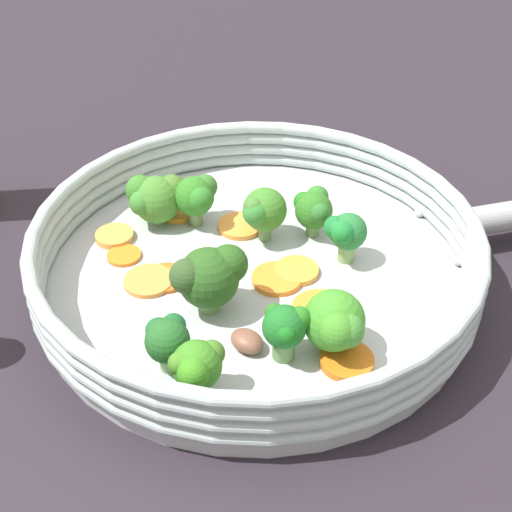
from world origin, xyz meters
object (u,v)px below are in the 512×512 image
at_px(carrot_slice_7, 277,279).
at_px(carrot_slice_4, 165,207).
at_px(carrot_slice_2, 165,278).
at_px(mushroom_piece_0, 247,341).
at_px(carrot_slice_0, 347,361).
at_px(broccoli_floret_8, 314,209).
at_px(carrot_slice_5, 178,212).
at_px(broccoli_floret_5, 197,367).
at_px(carrot_slice_1, 296,271).
at_px(broccoli_floret_3, 285,328).
at_px(broccoli_floret_4, 345,232).
at_px(broccoli_floret_9, 336,323).
at_px(carrot_slice_9, 124,256).
at_px(broccoli_floret_7, 197,196).
at_px(skillet, 256,278).
at_px(broccoli_floret_6, 167,338).
at_px(carrot_slice_6, 149,281).
at_px(carrot_slice_8, 321,310).
at_px(broccoli_floret_0, 155,197).
at_px(carrot_slice_10, 240,226).
at_px(broccoli_floret_1, 263,211).
at_px(broccoli_floret_2, 209,276).

bearing_deg(carrot_slice_7, carrot_slice_4, 153.83).
relative_size(carrot_slice_2, mushroom_piece_0, 1.39).
relative_size(carrot_slice_0, broccoli_floret_8, 0.93).
relative_size(carrot_slice_5, broccoli_floret_5, 0.71).
height_order(carrot_slice_1, broccoli_floret_5, broccoli_floret_5).
distance_m(carrot_slice_0, broccoli_floret_3, 0.05).
height_order(broccoli_floret_4, broccoli_floret_9, broccoli_floret_9).
distance_m(carrot_slice_9, broccoli_floret_7, 0.08).
distance_m(skillet, carrot_slice_0, 0.12).
distance_m(carrot_slice_7, broccoli_floret_6, 0.12).
bearing_deg(broccoli_floret_5, carrot_slice_7, 85.23).
height_order(carrot_slice_6, broccoli_floret_9, broccoli_floret_9).
bearing_deg(carrot_slice_6, broccoli_floret_4, 30.17).
bearing_deg(carrot_slice_8, broccoli_floret_0, 158.58).
height_order(carrot_slice_6, broccoli_floret_4, broccoli_floret_4).
xyz_separation_m(skillet, carrot_slice_9, (-0.11, -0.02, 0.01)).
relative_size(carrot_slice_1, broccoli_floret_3, 0.82).
relative_size(skillet, broccoli_floret_5, 7.82).
relative_size(carrot_slice_6, broccoli_floret_8, 0.98).
distance_m(skillet, carrot_slice_8, 0.07).
bearing_deg(carrot_slice_7, broccoli_floret_0, 161.30).
bearing_deg(broccoli_floret_8, broccoli_floret_9, -67.88).
xyz_separation_m(broccoli_floret_5, mushroom_piece_0, (0.01, 0.05, -0.02)).
height_order(carrot_slice_5, carrot_slice_6, same).
bearing_deg(skillet, broccoli_floret_9, -39.25).
xyz_separation_m(broccoli_floret_4, broccoli_floret_8, (-0.03, 0.03, -0.00)).
bearing_deg(carrot_slice_10, broccoli_floret_7, -170.79).
relative_size(carrot_slice_0, carrot_slice_4, 1.12).
height_order(carrot_slice_4, broccoli_floret_5, broccoli_floret_5).
height_order(carrot_slice_8, broccoli_floret_6, broccoli_floret_6).
relative_size(carrot_slice_5, broccoli_floret_3, 0.71).
bearing_deg(broccoli_floret_0, carrot_slice_9, -93.65).
height_order(broccoli_floret_0, broccoli_floret_1, broccoli_floret_1).
distance_m(carrot_slice_8, broccoli_floret_8, 0.10).
height_order(broccoli_floret_3, broccoli_floret_5, same).
relative_size(carrot_slice_9, mushroom_piece_0, 1.08).
height_order(broccoli_floret_6, mushroom_piece_0, broccoli_floret_6).
xyz_separation_m(broccoli_floret_6, broccoli_floret_9, (0.10, 0.05, 0.00)).
relative_size(carrot_slice_2, broccoli_floret_2, 0.69).
distance_m(broccoli_floret_2, mushroom_piece_0, 0.06).
bearing_deg(carrot_slice_10, broccoli_floret_8, 13.06).
bearing_deg(broccoli_floret_3, broccoli_floret_8, 98.72).
bearing_deg(carrot_slice_6, carrot_slice_9, 145.93).
xyz_separation_m(carrot_slice_5, mushroom_piece_0, (0.12, -0.14, 0.00)).
relative_size(carrot_slice_0, broccoli_floret_5, 0.86).
relative_size(carrot_slice_10, broccoli_floret_5, 0.89).
bearing_deg(broccoli_floret_8, broccoli_floret_0, -167.29).
height_order(carrot_slice_7, broccoli_floret_4, broccoli_floret_4).
height_order(carrot_slice_5, broccoli_floret_2, broccoli_floret_2).
relative_size(broccoli_floret_6, broccoli_floret_9, 0.82).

